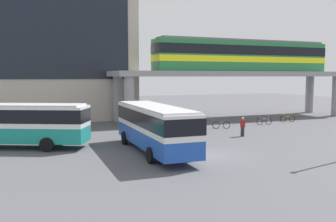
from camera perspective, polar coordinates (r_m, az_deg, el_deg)
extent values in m
plane|color=#515156|center=(33.87, -2.13, -3.45)|extent=(120.00, 120.00, 0.00)
cube|color=#B2A899|center=(49.52, -22.39, 9.51)|extent=(26.65, 15.16, 18.15)
cube|color=black|center=(42.00, -22.55, 11.54)|extent=(23.98, 0.10, 10.17)
cube|color=gray|center=(45.84, 10.30, 5.69)|extent=(30.47, 6.43, 0.60)
cylinder|color=gray|center=(37.97, -6.03, 1.43)|extent=(1.10, 1.10, 5.18)
cylinder|color=gray|center=(52.96, 24.67, 2.11)|extent=(1.10, 1.10, 5.18)
cylinder|color=gray|center=(42.63, -7.79, 1.86)|extent=(1.10, 1.10, 5.18)
cylinder|color=gray|center=(56.39, 21.12, 2.42)|extent=(1.10, 1.10, 5.18)
cube|color=#26723F|center=(46.55, 11.63, 8.24)|extent=(23.07, 2.90, 3.60)
cube|color=yellow|center=(46.53, 11.62, 7.80)|extent=(23.13, 2.96, 0.70)
cube|color=black|center=(46.59, 11.65, 9.13)|extent=(23.13, 2.96, 1.10)
cube|color=slate|center=(46.68, 11.68, 10.60)|extent=(22.15, 2.61, 0.24)
cube|color=#1E4CB2|center=(25.38, -2.16, -4.07)|extent=(2.76, 11.06, 1.10)
cube|color=silver|center=(25.20, -2.18, -1.16)|extent=(2.76, 11.06, 1.50)
cube|color=black|center=(25.19, -2.18, -0.99)|extent=(2.80, 11.10, 0.96)
cube|color=silver|center=(25.12, -2.18, 0.68)|extent=(2.62, 10.50, 0.12)
cylinder|color=black|center=(28.48, -6.78, -4.18)|extent=(0.30, 1.01, 1.00)
cylinder|color=black|center=(29.16, -1.99, -3.91)|extent=(0.30, 1.01, 1.00)
cylinder|color=black|center=(22.23, -2.74, -6.90)|extent=(0.30, 1.01, 1.00)
cylinder|color=black|center=(23.09, 3.22, -6.43)|extent=(0.30, 1.01, 1.00)
cube|color=teal|center=(29.20, -23.03, -3.25)|extent=(11.01, 6.99, 1.10)
cube|color=white|center=(29.04, -23.13, -0.71)|extent=(11.01, 6.99, 1.50)
cube|color=black|center=(29.03, -23.14, -0.57)|extent=(11.06, 7.04, 0.96)
cube|color=silver|center=(28.97, -23.19, 0.88)|extent=(10.45, 6.64, 0.12)
cylinder|color=black|center=(26.89, -18.30, -5.00)|extent=(1.02, 0.68, 1.00)
cylinder|color=black|center=(29.19, -16.46, -4.13)|extent=(1.02, 0.68, 1.00)
torus|color=black|center=(44.37, 18.68, -1.16)|extent=(0.73, 0.24, 0.74)
torus|color=black|center=(43.92, 17.45, -1.19)|extent=(0.73, 0.24, 0.74)
cylinder|color=orange|center=(44.11, 18.08, -0.82)|extent=(1.03, 0.30, 0.05)
cylinder|color=orange|center=(43.89, 17.46, -0.80)|extent=(0.04, 0.04, 0.55)
cylinder|color=orange|center=(44.34, 18.69, -0.71)|extent=(0.04, 0.04, 0.65)
torus|color=black|center=(41.29, 15.36, -1.55)|extent=(0.74, 0.18, 0.74)
torus|color=black|center=(40.81, 14.05, -1.60)|extent=(0.74, 0.18, 0.74)
cylinder|color=silver|center=(41.01, 14.72, -1.18)|extent=(1.04, 0.23, 0.05)
cylinder|color=silver|center=(40.78, 14.06, -1.18)|extent=(0.04, 0.04, 0.55)
cylinder|color=silver|center=(41.24, 15.37, -1.07)|extent=(0.04, 0.04, 0.65)
torus|color=black|center=(37.21, 9.07, -2.18)|extent=(0.71, 0.32, 0.74)
torus|color=black|center=(37.05, 7.47, -2.19)|extent=(0.71, 0.32, 0.74)
cylinder|color=#1E7F33|center=(37.09, 8.28, -1.75)|extent=(1.00, 0.42, 0.05)
cylinder|color=#1E7F33|center=(37.01, 7.48, -1.73)|extent=(0.04, 0.04, 0.55)
cylinder|color=#1E7F33|center=(37.17, 9.08, -1.64)|extent=(0.04, 0.04, 0.65)
cylinder|color=#26262D|center=(32.63, 11.49, -3.17)|extent=(0.32, 0.32, 0.82)
cube|color=maroon|center=(32.52, 11.52, -1.90)|extent=(0.48, 0.42, 0.65)
sphere|color=tan|center=(32.47, 11.53, -1.14)|extent=(0.22, 0.22, 0.22)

